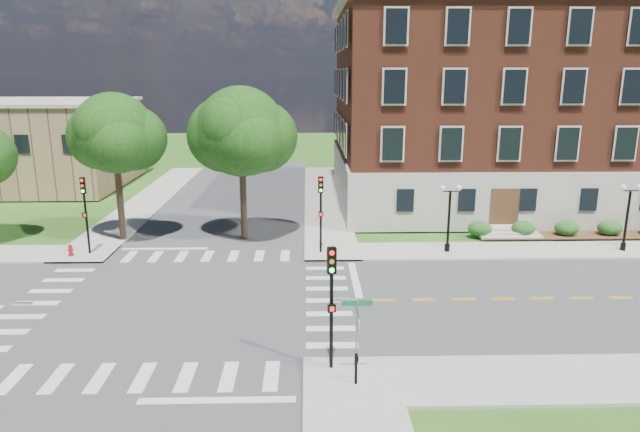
{
  "coord_description": "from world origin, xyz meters",
  "views": [
    {
      "loc": [
        6.17,
        -26.48,
        11.11
      ],
      "look_at": [
        6.91,
        4.61,
        3.2
      ],
      "focal_mm": 32.0,
      "sensor_mm": 36.0,
      "label": 1
    }
  ],
  "objects_px": {
    "traffic_signal_nw": "(85,205)",
    "traffic_signal_ne": "(321,204)",
    "traffic_signal_se": "(331,292)",
    "street_sign_pole": "(357,324)",
    "push_button_post": "(356,367)",
    "twin_lamp_west": "(449,214)",
    "fire_hydrant": "(71,250)",
    "twin_lamp_east": "(628,213)"
  },
  "relations": [
    {
      "from": "push_button_post",
      "to": "twin_lamp_west",
      "type": "bearing_deg",
      "value": 65.56
    },
    {
      "from": "twin_lamp_west",
      "to": "fire_hydrant",
      "type": "distance_m",
      "value": 23.41
    },
    {
      "from": "traffic_signal_nw",
      "to": "street_sign_pole",
      "type": "bearing_deg",
      "value": -45.02
    },
    {
      "from": "twin_lamp_west",
      "to": "traffic_signal_nw",
      "type": "bearing_deg",
      "value": 179.76
    },
    {
      "from": "traffic_signal_ne",
      "to": "twin_lamp_east",
      "type": "relative_size",
      "value": 1.13
    },
    {
      "from": "traffic_signal_se",
      "to": "traffic_signal_ne",
      "type": "height_order",
      "value": "same"
    },
    {
      "from": "traffic_signal_se",
      "to": "twin_lamp_west",
      "type": "relative_size",
      "value": 1.13
    },
    {
      "from": "fire_hydrant",
      "to": "push_button_post",
      "type": "bearing_deg",
      "value": -43.08
    },
    {
      "from": "traffic_signal_nw",
      "to": "twin_lamp_east",
      "type": "distance_m",
      "value": 33.53
    },
    {
      "from": "traffic_signal_nw",
      "to": "fire_hydrant",
      "type": "relative_size",
      "value": 6.4
    },
    {
      "from": "traffic_signal_nw",
      "to": "street_sign_pole",
      "type": "height_order",
      "value": "traffic_signal_nw"
    },
    {
      "from": "street_sign_pole",
      "to": "traffic_signal_nw",
      "type": "bearing_deg",
      "value": 134.98
    },
    {
      "from": "twin_lamp_east",
      "to": "street_sign_pole",
      "type": "relative_size",
      "value": 1.36
    },
    {
      "from": "traffic_signal_ne",
      "to": "twin_lamp_west",
      "type": "relative_size",
      "value": 1.13
    },
    {
      "from": "traffic_signal_ne",
      "to": "twin_lamp_west",
      "type": "xyz_separation_m",
      "value": [
        7.96,
        -0.0,
        -0.66
      ]
    },
    {
      "from": "traffic_signal_nw",
      "to": "twin_lamp_west",
      "type": "xyz_separation_m",
      "value": [
        22.36,
        -0.1,
        -0.66
      ]
    },
    {
      "from": "traffic_signal_nw",
      "to": "fire_hydrant",
      "type": "height_order",
      "value": "traffic_signal_nw"
    },
    {
      "from": "traffic_signal_ne",
      "to": "twin_lamp_east",
      "type": "height_order",
      "value": "traffic_signal_ne"
    },
    {
      "from": "fire_hydrant",
      "to": "traffic_signal_ne",
      "type": "bearing_deg",
      "value": 1.46
    },
    {
      "from": "twin_lamp_west",
      "to": "twin_lamp_east",
      "type": "height_order",
      "value": "same"
    },
    {
      "from": "street_sign_pole",
      "to": "fire_hydrant",
      "type": "distance_m",
      "value": 22.11
    },
    {
      "from": "street_sign_pole",
      "to": "push_button_post",
      "type": "bearing_deg",
      "value": -96.75
    },
    {
      "from": "twin_lamp_west",
      "to": "push_button_post",
      "type": "height_order",
      "value": "twin_lamp_west"
    },
    {
      "from": "traffic_signal_ne",
      "to": "traffic_signal_se",
      "type": "bearing_deg",
      "value": -89.85
    },
    {
      "from": "traffic_signal_se",
      "to": "fire_hydrant",
      "type": "distance_m",
      "value": 20.96
    },
    {
      "from": "traffic_signal_nw",
      "to": "traffic_signal_ne",
      "type": "bearing_deg",
      "value": -0.37
    },
    {
      "from": "traffic_signal_se",
      "to": "street_sign_pole",
      "type": "relative_size",
      "value": 1.55
    },
    {
      "from": "traffic_signal_se",
      "to": "street_sign_pole",
      "type": "height_order",
      "value": "traffic_signal_se"
    },
    {
      "from": "traffic_signal_se",
      "to": "traffic_signal_nw",
      "type": "xyz_separation_m",
      "value": [
        -14.43,
        14.44,
        0.0
      ]
    },
    {
      "from": "traffic_signal_ne",
      "to": "fire_hydrant",
      "type": "relative_size",
      "value": 6.4
    },
    {
      "from": "traffic_signal_ne",
      "to": "street_sign_pole",
      "type": "relative_size",
      "value": 1.55
    },
    {
      "from": "twin_lamp_west",
      "to": "fire_hydrant",
      "type": "xyz_separation_m",
      "value": [
        -23.32,
        -0.39,
        -2.06
      ]
    },
    {
      "from": "push_button_post",
      "to": "fire_hydrant",
      "type": "distance_m",
      "value": 22.24
    },
    {
      "from": "traffic_signal_ne",
      "to": "fire_hydrant",
      "type": "xyz_separation_m",
      "value": [
        -15.36,
        -0.39,
        -2.72
      ]
    },
    {
      "from": "push_button_post",
      "to": "traffic_signal_nw",
      "type": "bearing_deg",
      "value": 134.27
    },
    {
      "from": "street_sign_pole",
      "to": "fire_hydrant",
      "type": "height_order",
      "value": "street_sign_pole"
    },
    {
      "from": "twin_lamp_east",
      "to": "push_button_post",
      "type": "height_order",
      "value": "twin_lamp_east"
    },
    {
      "from": "street_sign_pole",
      "to": "fire_hydrant",
      "type": "bearing_deg",
      "value": 137.65
    },
    {
      "from": "traffic_signal_nw",
      "to": "twin_lamp_east",
      "type": "bearing_deg",
      "value": -0.29
    },
    {
      "from": "push_button_post",
      "to": "twin_lamp_east",
      "type": "bearing_deg",
      "value": 40.35
    },
    {
      "from": "traffic_signal_se",
      "to": "traffic_signal_ne",
      "type": "distance_m",
      "value": 14.35
    },
    {
      "from": "traffic_signal_nw",
      "to": "push_button_post",
      "type": "relative_size",
      "value": 4.0
    }
  ]
}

